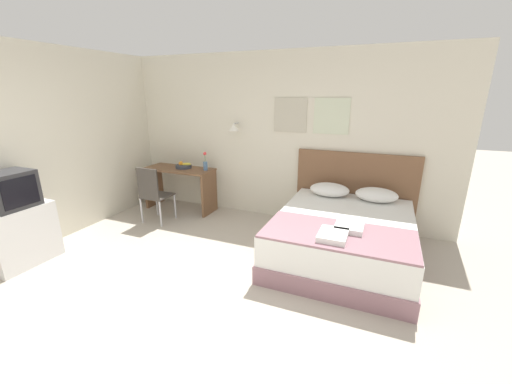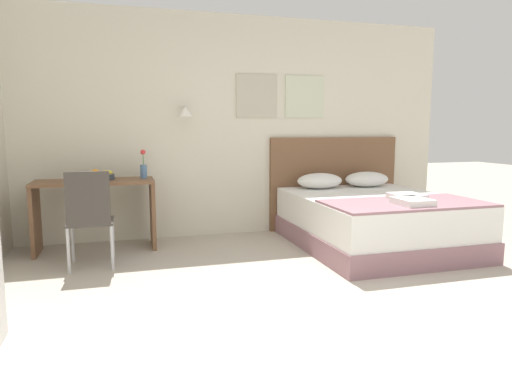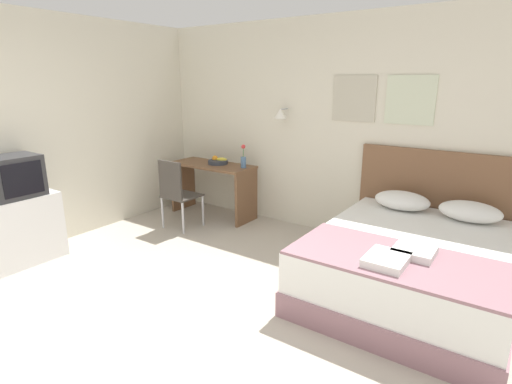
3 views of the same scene
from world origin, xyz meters
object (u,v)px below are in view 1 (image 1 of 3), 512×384
(throw_blanket, at_px, (338,234))
(tv_stand, at_px, (20,236))
(pillow_left, at_px, (329,190))
(desk, at_px, (180,181))
(fruit_bowl, at_px, (184,166))
(desk_chair, at_px, (153,191))
(folded_towel_near_foot, at_px, (349,227))
(headboard, at_px, (354,191))
(folded_towel_mid_bed, at_px, (333,235))
(pillow_right, at_px, (376,195))
(television, at_px, (9,190))
(flower_vase, at_px, (205,164))
(bed, at_px, (343,237))

(throw_blanket, bearing_deg, tv_stand, -163.65)
(pillow_left, distance_m, tv_stand, 4.09)
(throw_blanket, xyz_separation_m, tv_stand, (-3.63, -1.06, -0.21))
(desk, relative_size, fruit_bowl, 4.41)
(desk_chair, xyz_separation_m, tv_stand, (-0.65, -1.64, -0.17))
(folded_towel_near_foot, relative_size, tv_stand, 0.41)
(pillow_left, bearing_deg, headboard, 40.04)
(headboard, height_order, folded_towel_mid_bed, headboard)
(pillow_right, height_order, desk, desk)
(folded_towel_near_foot, distance_m, desk_chair, 3.11)
(pillow_right, xyz_separation_m, television, (-3.95, -2.40, 0.29))
(headboard, bearing_deg, desk, -173.80)
(desk, bearing_deg, pillow_left, 1.02)
(tv_stand, bearing_deg, desk, 74.14)
(pillow_right, bearing_deg, desk, -179.18)
(folded_towel_mid_bed, bearing_deg, folded_towel_near_foot, 64.96)
(flower_vase, xyz_separation_m, television, (-1.18, -2.40, 0.07))
(bed, relative_size, pillow_left, 3.48)
(pillow_right, bearing_deg, throw_blanket, -103.78)
(pillow_left, xyz_separation_m, desk_chair, (-2.65, -0.75, -0.13))
(throw_blanket, bearing_deg, television, -163.64)
(folded_towel_mid_bed, relative_size, fruit_bowl, 1.26)
(television, bearing_deg, fruit_bowl, 72.99)
(headboard, height_order, pillow_right, headboard)
(folded_towel_mid_bed, xyz_separation_m, fruit_bowl, (-2.86, 1.47, 0.18))
(pillow_left, distance_m, folded_towel_near_foot, 1.27)
(folded_towel_mid_bed, distance_m, tv_stand, 3.72)
(bed, bearing_deg, pillow_left, 113.45)
(folded_towel_near_foot, bearing_deg, pillow_right, 79.21)
(television, bearing_deg, pillow_right, 31.24)
(throw_blanket, relative_size, tv_stand, 2.17)
(pillow_left, xyz_separation_m, pillow_right, (0.65, 0.00, 0.00))
(flower_vase, bearing_deg, tv_stand, -116.31)
(pillow_right, bearing_deg, folded_towel_near_foot, -100.79)
(bed, height_order, folded_towel_near_foot, folded_towel_near_foot)
(bed, distance_m, folded_towel_near_foot, 0.56)
(folded_towel_mid_bed, distance_m, fruit_bowl, 3.22)
(folded_towel_near_foot, xyz_separation_m, flower_vase, (-2.54, 1.19, 0.25))
(headboard, xyz_separation_m, fruit_bowl, (-2.89, -0.27, 0.20))
(bed, height_order, pillow_right, pillow_right)
(folded_towel_mid_bed, bearing_deg, desk_chair, 166.28)
(folded_towel_near_foot, height_order, desk, desk)
(folded_towel_mid_bed, relative_size, flower_vase, 1.11)
(desk_chair, height_order, tv_stand, desk_chair)
(flower_vase, height_order, tv_stand, flower_vase)
(bed, distance_m, throw_blanket, 0.65)
(desk_chair, distance_m, tv_stand, 1.77)
(bed, xyz_separation_m, television, (-3.62, -1.64, 0.67))
(desk, bearing_deg, bed, -13.43)
(throw_blanket, height_order, desk, desk)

